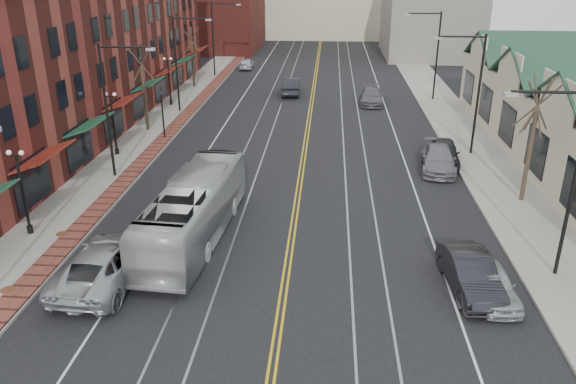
% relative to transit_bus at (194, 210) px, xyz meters
% --- Properties ---
extents(ground, '(160.00, 160.00, 0.00)m').
position_rel_transit_bus_xyz_m(ground, '(4.64, -8.31, -1.52)').
color(ground, black).
rests_on(ground, ground).
extents(sidewalk_left, '(4.00, 120.00, 0.15)m').
position_rel_transit_bus_xyz_m(sidewalk_left, '(-7.36, 11.69, -1.45)').
color(sidewalk_left, gray).
rests_on(sidewalk_left, ground).
extents(sidewalk_right, '(4.00, 120.00, 0.15)m').
position_rel_transit_bus_xyz_m(sidewalk_right, '(16.64, 11.69, -1.45)').
color(sidewalk_right, gray).
rests_on(sidewalk_right, ground).
extents(building_left, '(10.00, 50.00, 11.00)m').
position_rel_transit_bus_xyz_m(building_left, '(-14.36, 18.69, 3.98)').
color(building_left, maroon).
rests_on(building_left, ground).
extents(backdrop_mid, '(22.00, 14.00, 9.00)m').
position_rel_transit_bus_xyz_m(backdrop_mid, '(4.64, 76.69, 2.98)').
color(backdrop_mid, beige).
rests_on(backdrop_mid, ground).
extents(backdrop_right, '(12.00, 16.00, 11.00)m').
position_rel_transit_bus_xyz_m(backdrop_right, '(19.64, 56.69, 3.98)').
color(backdrop_right, slate).
rests_on(backdrop_right, ground).
extents(streetlight_l_1, '(3.33, 0.25, 8.00)m').
position_rel_transit_bus_xyz_m(streetlight_l_1, '(-6.40, 7.69, 3.50)').
color(streetlight_l_1, black).
rests_on(streetlight_l_1, sidewalk_left).
extents(streetlight_l_2, '(3.33, 0.25, 8.00)m').
position_rel_transit_bus_xyz_m(streetlight_l_2, '(-6.40, 23.69, 3.50)').
color(streetlight_l_2, black).
rests_on(streetlight_l_2, sidewalk_left).
extents(streetlight_l_3, '(3.33, 0.25, 8.00)m').
position_rel_transit_bus_xyz_m(streetlight_l_3, '(-6.40, 39.69, 3.50)').
color(streetlight_l_3, black).
rests_on(streetlight_l_3, sidewalk_left).
extents(streetlight_r_0, '(3.33, 0.25, 8.00)m').
position_rel_transit_bus_xyz_m(streetlight_r_0, '(15.69, -2.31, 3.50)').
color(streetlight_r_0, black).
rests_on(streetlight_r_0, sidewalk_right).
extents(streetlight_r_1, '(3.33, 0.25, 8.00)m').
position_rel_transit_bus_xyz_m(streetlight_r_1, '(15.69, 13.69, 3.50)').
color(streetlight_r_1, black).
rests_on(streetlight_r_1, sidewalk_right).
extents(streetlight_r_2, '(3.33, 0.25, 8.00)m').
position_rel_transit_bus_xyz_m(streetlight_r_2, '(15.69, 29.69, 3.50)').
color(streetlight_r_2, black).
rests_on(streetlight_r_2, sidewalk_right).
extents(lamppost_l_1, '(0.84, 0.28, 4.27)m').
position_rel_transit_bus_xyz_m(lamppost_l_1, '(-8.16, -0.31, 0.68)').
color(lamppost_l_1, black).
rests_on(lamppost_l_1, sidewalk_left).
extents(lamppost_l_2, '(0.84, 0.28, 4.27)m').
position_rel_transit_bus_xyz_m(lamppost_l_2, '(-8.16, 11.69, 0.68)').
color(lamppost_l_2, black).
rests_on(lamppost_l_2, sidewalk_left).
extents(lamppost_l_3, '(0.84, 0.28, 4.27)m').
position_rel_transit_bus_xyz_m(lamppost_l_3, '(-8.16, 25.69, 0.68)').
color(lamppost_l_3, black).
rests_on(lamppost_l_3, sidewalk_left).
extents(tree_left_near, '(1.78, 1.37, 6.48)m').
position_rel_transit_bus_xyz_m(tree_left_near, '(-7.86, 17.69, 1.99)').
color(tree_left_near, '#382B21').
rests_on(tree_left_near, sidewalk_left).
extents(tree_left_far, '(1.66, 1.28, 6.02)m').
position_rel_transit_bus_xyz_m(tree_left_far, '(-7.86, 33.69, 1.75)').
color(tree_left_far, '#382B21').
rests_on(tree_left_far, sidewalk_left).
extents(tree_right_mid, '(1.90, 1.46, 6.93)m').
position_rel_transit_bus_xyz_m(tree_right_mid, '(17.14, 5.69, 2.23)').
color(tree_right_mid, '#382B21').
rests_on(tree_right_mid, sidewalk_right).
extents(manhole_mid, '(0.60, 0.60, 0.02)m').
position_rel_transit_bus_xyz_m(manhole_mid, '(-6.56, -5.31, -1.37)').
color(manhole_mid, '#592D19').
rests_on(manhole_mid, sidewalk_left).
extents(manhole_far, '(0.60, 0.60, 0.02)m').
position_rel_transit_bus_xyz_m(manhole_far, '(-6.56, -0.31, -1.37)').
color(manhole_far, '#592D19').
rests_on(manhole_far, sidewalk_left).
extents(traffic_signal, '(0.18, 0.15, 3.80)m').
position_rel_transit_bus_xyz_m(traffic_signal, '(-5.96, 15.69, 0.82)').
color(traffic_signal, black).
rests_on(traffic_signal, sidewalk_left).
extents(transit_bus, '(3.38, 11.10, 3.05)m').
position_rel_transit_bus_xyz_m(transit_bus, '(0.00, 0.00, 0.00)').
color(transit_bus, silver).
rests_on(transit_bus, ground).
extents(parked_suv, '(3.16, 6.27, 1.70)m').
position_rel_transit_bus_xyz_m(parked_suv, '(-2.86, -4.10, -0.67)').
color(parked_suv, '#AAADB2').
rests_on(parked_suv, ground).
extents(parked_car_a, '(1.84, 4.01, 1.33)m').
position_rel_transit_bus_xyz_m(parked_car_a, '(12.94, -4.17, -0.86)').
color(parked_car_a, '#A9ADB1').
rests_on(parked_car_a, ground).
extents(parked_car_b, '(2.06, 4.82, 1.55)m').
position_rel_transit_bus_xyz_m(parked_car_b, '(12.21, -3.67, -0.75)').
color(parked_car_b, black).
rests_on(parked_car_b, ground).
extents(parked_car_c, '(2.69, 5.29, 1.47)m').
position_rel_transit_bus_xyz_m(parked_car_c, '(13.37, 10.56, -0.79)').
color(parked_car_c, slate).
rests_on(parked_car_c, ground).
extents(parked_car_d, '(2.28, 4.69, 1.54)m').
position_rel_transit_bus_xyz_m(parked_car_d, '(13.94, 11.78, -0.75)').
color(parked_car_d, black).
rests_on(parked_car_d, ground).
extents(distant_car_left, '(1.92, 5.06, 1.65)m').
position_rel_transit_bus_xyz_m(distant_car_left, '(2.46, 31.32, -0.70)').
color(distant_car_left, black).
rests_on(distant_car_left, ground).
extents(distant_car_right, '(2.32, 5.10, 1.45)m').
position_rel_transit_bus_xyz_m(distant_car_right, '(10.21, 27.97, -0.80)').
color(distant_car_right, '#5C5B62').
rests_on(distant_car_right, ground).
extents(distant_car_far, '(1.70, 3.96, 1.33)m').
position_rel_transit_bus_xyz_m(distant_car_far, '(-3.86, 44.56, -0.86)').
color(distant_car_far, silver).
rests_on(distant_car_far, ground).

